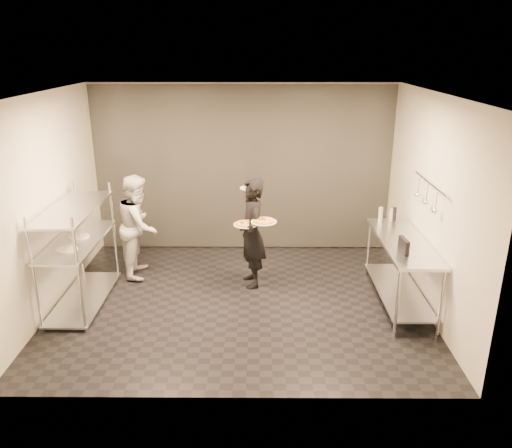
{
  "coord_description": "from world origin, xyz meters",
  "views": [
    {
      "loc": [
        0.27,
        -6.14,
        3.35
      ],
      "look_at": [
        0.23,
        0.12,
        1.1
      ],
      "focal_mm": 35.0,
      "sensor_mm": 36.0,
      "label": 1
    }
  ],
  "objects_px": {
    "pizza_plate_far": "(264,221)",
    "bottle_dark": "(394,214)",
    "chef": "(139,226)",
    "pos_monitor": "(404,246)",
    "bottle_clear": "(391,215)",
    "salad_plate": "(249,187)",
    "bottle_green": "(380,215)",
    "prep_counter": "(401,261)",
    "pass_rack": "(78,250)",
    "waiter": "(252,233)",
    "pizza_plate_near": "(246,224)"
  },
  "relations": [
    {
      "from": "pizza_plate_far",
      "to": "salad_plate",
      "type": "height_order",
      "value": "salad_plate"
    },
    {
      "from": "waiter",
      "to": "pos_monitor",
      "type": "bearing_deg",
      "value": 49.16
    },
    {
      "from": "chef",
      "to": "bottle_dark",
      "type": "height_order",
      "value": "chef"
    },
    {
      "from": "pass_rack",
      "to": "bottle_dark",
      "type": "height_order",
      "value": "pass_rack"
    },
    {
      "from": "pos_monitor",
      "to": "waiter",
      "type": "bearing_deg",
      "value": 147.61
    },
    {
      "from": "chef",
      "to": "pos_monitor",
      "type": "bearing_deg",
      "value": -112.75
    },
    {
      "from": "prep_counter",
      "to": "pizza_plate_near",
      "type": "height_order",
      "value": "pizza_plate_near"
    },
    {
      "from": "pizza_plate_far",
      "to": "chef",
      "type": "bearing_deg",
      "value": 161.46
    },
    {
      "from": "waiter",
      "to": "bottle_green",
      "type": "distance_m",
      "value": 1.89
    },
    {
      "from": "salad_plate",
      "to": "bottle_green",
      "type": "distance_m",
      "value": 1.96
    },
    {
      "from": "salad_plate",
      "to": "bottle_green",
      "type": "xyz_separation_m",
      "value": [
        1.91,
        -0.15,
        -0.38
      ]
    },
    {
      "from": "bottle_dark",
      "to": "waiter",
      "type": "bearing_deg",
      "value": -173.3
    },
    {
      "from": "pass_rack",
      "to": "waiter",
      "type": "relative_size",
      "value": 1.0
    },
    {
      "from": "pass_rack",
      "to": "waiter",
      "type": "xyz_separation_m",
      "value": [
        2.32,
        0.56,
        0.03
      ]
    },
    {
      "from": "waiter",
      "to": "pos_monitor",
      "type": "distance_m",
      "value": 2.14
    },
    {
      "from": "pizza_plate_near",
      "to": "bottle_clear",
      "type": "bearing_deg",
      "value": 12.19
    },
    {
      "from": "waiter",
      "to": "pizza_plate_far",
      "type": "height_order",
      "value": "waiter"
    },
    {
      "from": "prep_counter",
      "to": "bottle_green",
      "type": "relative_size",
      "value": 8.09
    },
    {
      "from": "pizza_plate_far",
      "to": "bottle_dark",
      "type": "xyz_separation_m",
      "value": [
        1.92,
        0.51,
        -0.06
      ]
    },
    {
      "from": "pizza_plate_near",
      "to": "pizza_plate_far",
      "type": "xyz_separation_m",
      "value": [
        0.25,
        -0.05,
        0.06
      ]
    },
    {
      "from": "pos_monitor",
      "to": "bottle_dark",
      "type": "distance_m",
      "value": 1.23
    },
    {
      "from": "waiter",
      "to": "pizza_plate_far",
      "type": "bearing_deg",
      "value": 19.11
    },
    {
      "from": "salad_plate",
      "to": "pos_monitor",
      "type": "relative_size",
      "value": 1.0
    },
    {
      "from": "prep_counter",
      "to": "salad_plate",
      "type": "relative_size",
      "value": 6.94
    },
    {
      "from": "prep_counter",
      "to": "salad_plate",
      "type": "height_order",
      "value": "salad_plate"
    },
    {
      "from": "chef",
      "to": "salad_plate",
      "type": "xyz_separation_m",
      "value": [
        1.67,
        -0.05,
        0.63
      ]
    },
    {
      "from": "chef",
      "to": "pizza_plate_near",
      "type": "relative_size",
      "value": 4.74
    },
    {
      "from": "pizza_plate_far",
      "to": "bottle_clear",
      "type": "relative_size",
      "value": 1.96
    },
    {
      "from": "bottle_green",
      "to": "bottle_clear",
      "type": "height_order",
      "value": "bottle_green"
    },
    {
      "from": "pizza_plate_far",
      "to": "bottle_dark",
      "type": "relative_size",
      "value": 1.76
    },
    {
      "from": "pizza_plate_far",
      "to": "bottle_clear",
      "type": "height_order",
      "value": "pizza_plate_far"
    },
    {
      "from": "pizza_plate_near",
      "to": "pass_rack",
      "type": "bearing_deg",
      "value": -171.25
    },
    {
      "from": "pizza_plate_far",
      "to": "bottle_clear",
      "type": "xyz_separation_m",
      "value": [
        1.87,
        0.51,
        -0.07
      ]
    },
    {
      "from": "bottle_dark",
      "to": "bottle_green",
      "type": "bearing_deg",
      "value": -161.68
    },
    {
      "from": "salad_plate",
      "to": "pizza_plate_far",
      "type": "bearing_deg",
      "value": -69.71
    },
    {
      "from": "waiter",
      "to": "bottle_dark",
      "type": "relative_size",
      "value": 8.06
    },
    {
      "from": "salad_plate",
      "to": "bottle_dark",
      "type": "distance_m",
      "value": 2.17
    },
    {
      "from": "pass_rack",
      "to": "salad_plate",
      "type": "xyz_separation_m",
      "value": [
        2.27,
        0.88,
        0.64
      ]
    },
    {
      "from": "prep_counter",
      "to": "pizza_plate_near",
      "type": "distance_m",
      "value": 2.16
    },
    {
      "from": "bottle_green",
      "to": "pass_rack",
      "type": "bearing_deg",
      "value": -170.11
    },
    {
      "from": "pizza_plate_near",
      "to": "pizza_plate_far",
      "type": "height_order",
      "value": "pizza_plate_far"
    },
    {
      "from": "chef",
      "to": "bottle_green",
      "type": "distance_m",
      "value": 3.6
    },
    {
      "from": "chef",
      "to": "bottle_clear",
      "type": "height_order",
      "value": "chef"
    },
    {
      "from": "pos_monitor",
      "to": "bottle_green",
      "type": "distance_m",
      "value": 1.14
    },
    {
      "from": "chef",
      "to": "pizza_plate_far",
      "type": "xyz_separation_m",
      "value": [
        1.88,
        -0.63,
        0.3
      ]
    },
    {
      "from": "pizza_plate_near",
      "to": "bottle_green",
      "type": "bearing_deg",
      "value": 11.19
    },
    {
      "from": "pos_monitor",
      "to": "bottle_clear",
      "type": "xyz_separation_m",
      "value": [
        0.15,
        1.22,
        -0.0
      ]
    },
    {
      "from": "bottle_green",
      "to": "bottle_clear",
      "type": "distance_m",
      "value": 0.19
    },
    {
      "from": "prep_counter",
      "to": "pizza_plate_far",
      "type": "distance_m",
      "value": 1.92
    },
    {
      "from": "pizza_plate_near",
      "to": "bottle_green",
      "type": "height_order",
      "value": "bottle_green"
    }
  ]
}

